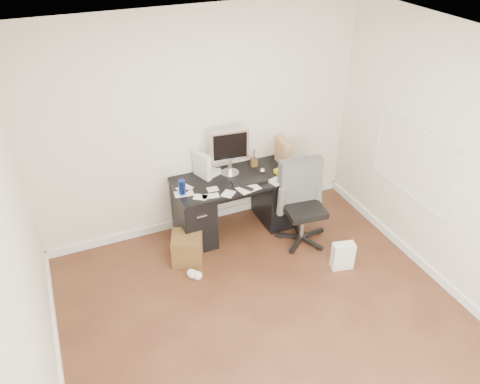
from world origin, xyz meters
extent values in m
plane|color=#412015|center=(0.00, 0.00, 0.00)|extent=(4.00, 4.00, 0.00)
cube|color=silver|center=(0.00, 2.00, 1.35)|extent=(4.00, 0.02, 2.70)
cube|color=silver|center=(-2.00, 0.00, 1.35)|extent=(0.02, 4.00, 2.70)
cube|color=silver|center=(2.00, 0.00, 1.35)|extent=(0.02, 4.00, 2.70)
cube|color=white|center=(0.00, 0.00, 2.70)|extent=(4.00, 4.00, 0.02)
cube|color=white|center=(0.00, 1.99, 0.05)|extent=(4.00, 0.03, 0.10)
cube|color=white|center=(1.99, 0.00, 0.05)|extent=(0.03, 4.00, 0.10)
cube|color=black|center=(0.30, 1.65, 0.73)|extent=(1.50, 0.70, 0.04)
cube|color=black|center=(-0.25, 1.65, 0.35)|extent=(0.40, 0.60, 0.71)
cube|color=black|center=(0.85, 1.65, 0.35)|extent=(0.40, 0.60, 0.71)
cube|color=black|center=(0.30, 1.98, 0.45)|extent=(0.70, 0.03, 0.51)
cube|color=black|center=(0.42, 1.51, 0.76)|extent=(0.44, 0.19, 0.02)
sphere|color=silver|center=(0.65, 1.63, 0.78)|extent=(0.07, 0.07, 0.07)
cylinder|color=navy|center=(-0.39, 1.57, 0.84)|extent=(0.10, 0.10, 0.18)
cube|color=silver|center=(-0.05, 1.85, 0.91)|extent=(0.21, 0.30, 0.31)
cube|color=#A77D51|center=(0.99, 1.76, 0.91)|extent=(0.15, 0.28, 0.32)
cube|color=yellow|center=(0.90, 1.48, 0.77)|extent=(0.24, 0.29, 0.05)
cube|color=beige|center=(1.07, 1.70, 0.21)|extent=(0.29, 0.46, 0.42)
cube|color=white|center=(1.13, 0.49, 0.17)|extent=(0.28, 0.23, 0.33)
cube|color=#533A19|center=(-0.45, 1.32, 0.17)|extent=(0.45, 0.45, 0.35)
cube|color=slate|center=(1.13, 1.79, 0.11)|extent=(0.45, 0.40, 0.22)
camera|label=1|loc=(-1.55, -2.78, 3.68)|focal=35.00mm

